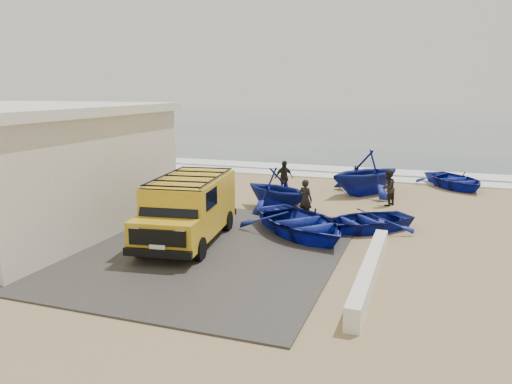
% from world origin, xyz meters
% --- Properties ---
extents(ground, '(160.00, 160.00, 0.00)m').
position_xyz_m(ground, '(0.00, 0.00, 0.00)').
color(ground, '#9A8159').
extents(slab, '(12.00, 10.00, 0.05)m').
position_xyz_m(slab, '(-2.00, -2.00, 0.03)').
color(slab, '#3D3B38').
rests_on(slab, ground).
extents(ocean, '(180.00, 88.00, 0.01)m').
position_xyz_m(ocean, '(0.00, 56.00, 0.00)').
color(ocean, '#385166').
rests_on(ocean, ground).
extents(surf_line, '(180.00, 1.60, 0.06)m').
position_xyz_m(surf_line, '(0.00, 12.00, 0.03)').
color(surf_line, white).
rests_on(surf_line, ground).
extents(surf_wash, '(180.00, 2.20, 0.04)m').
position_xyz_m(surf_wash, '(0.00, 14.50, 0.02)').
color(surf_wash, white).
rests_on(surf_wash, ground).
extents(building, '(8.40, 9.40, 4.30)m').
position_xyz_m(building, '(-7.50, -2.00, 2.16)').
color(building, silver).
rests_on(building, ground).
extents(parapet, '(0.35, 6.00, 0.55)m').
position_xyz_m(parapet, '(5.00, -3.00, 0.28)').
color(parapet, silver).
rests_on(parapet, ground).
extents(van, '(2.61, 5.19, 2.13)m').
position_xyz_m(van, '(-0.91, -1.50, 1.15)').
color(van, gold).
rests_on(van, ground).
extents(boat_near_left, '(5.41, 5.39, 0.92)m').
position_xyz_m(boat_near_left, '(2.32, 0.32, 0.46)').
color(boat_near_left, navy).
rests_on(boat_near_left, ground).
extents(boat_near_right, '(4.24, 4.15, 0.72)m').
position_xyz_m(boat_near_right, '(4.26, 1.66, 0.36)').
color(boat_near_right, navy).
rests_on(boat_near_right, ground).
extents(boat_mid_left, '(4.15, 3.96, 1.70)m').
position_xyz_m(boat_mid_left, '(0.47, 3.61, 0.85)').
color(boat_mid_left, navy).
rests_on(boat_mid_left, ground).
extents(boat_far_left, '(5.09, 5.17, 2.06)m').
position_xyz_m(boat_far_left, '(3.48, 7.80, 1.03)').
color(boat_far_left, navy).
rests_on(boat_far_left, ground).
extents(boat_far_right, '(4.42, 4.78, 0.81)m').
position_xyz_m(boat_far_right, '(7.48, 10.78, 0.40)').
color(boat_far_right, navy).
rests_on(boat_far_right, ground).
extents(fisherman_front, '(0.65, 0.52, 1.55)m').
position_xyz_m(fisherman_front, '(1.95, 2.40, 0.77)').
color(fisherman_front, black).
rests_on(fisherman_front, ground).
extents(fisherman_middle, '(0.83, 0.91, 1.51)m').
position_xyz_m(fisherman_middle, '(4.67, 5.80, 0.76)').
color(fisherman_middle, black).
rests_on(fisherman_middle, ground).
extents(fisherman_back, '(0.94, 0.94, 1.60)m').
position_xyz_m(fisherman_back, '(-0.06, 6.41, 0.80)').
color(fisherman_back, black).
rests_on(fisherman_back, ground).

